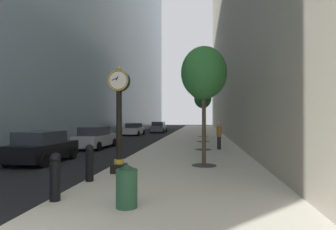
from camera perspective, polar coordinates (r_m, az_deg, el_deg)
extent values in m
plane|color=black|center=(31.21, -0.61, -4.69)|extent=(110.00, 110.00, 0.00)
cube|color=beige|center=(33.94, 5.68, -4.22)|extent=(6.70, 80.00, 0.14)
cube|color=black|center=(11.49, -9.78, -10.47)|extent=(0.55, 0.55, 0.35)
cylinder|color=gold|center=(11.45, -9.78, -9.16)|extent=(0.39, 0.38, 0.18)
cylinder|color=black|center=(11.32, -9.77, -2.05)|extent=(0.22, 0.22, 2.66)
cylinder|color=black|center=(11.41, -9.76, 6.77)|extent=(0.84, 0.28, 0.84)
torus|color=gold|center=(11.26, -9.98, 6.86)|extent=(0.82, 0.05, 0.82)
cylinder|color=white|center=(11.26, -9.97, 6.86)|extent=(0.69, 0.01, 0.69)
cylinder|color=white|center=(11.55, -9.54, 6.68)|extent=(0.69, 0.01, 0.69)
sphere|color=gold|center=(11.48, -9.75, 9.20)|extent=(0.16, 0.16, 0.16)
cube|color=black|center=(11.27, -10.15, 7.25)|extent=(0.09, 0.01, 0.17)
cube|color=black|center=(11.30, -10.58, 7.08)|extent=(0.25, 0.01, 0.12)
cylinder|color=black|center=(8.16, -21.65, -12.16)|extent=(0.27, 0.27, 1.03)
sphere|color=black|center=(8.06, -21.64, -8.04)|extent=(0.29, 0.29, 0.29)
cylinder|color=black|center=(10.19, -15.42, -9.80)|extent=(0.27, 0.27, 1.03)
sphere|color=black|center=(10.11, -15.42, -6.49)|extent=(0.29, 0.29, 0.29)
cylinder|color=#333335|center=(13.09, 7.21, -9.96)|extent=(1.10, 1.10, 0.02)
cylinder|color=#4C3D2D|center=(12.92, 7.20, -2.53)|extent=(0.18, 0.18, 3.41)
ellipsoid|color=#2D7033|center=(13.06, 7.19, 8.39)|extent=(2.06, 2.06, 2.37)
cylinder|color=#333335|center=(19.33, 7.08, -6.87)|extent=(1.10, 1.10, 0.02)
cylinder|color=brown|center=(19.21, 7.07, -1.27)|extent=(0.18, 0.18, 3.79)
ellipsoid|color=#387F3D|center=(19.37, 7.06, 6.95)|extent=(2.33, 2.33, 2.68)
cylinder|color=#333335|center=(25.60, 7.01, -5.28)|extent=(1.10, 1.10, 0.02)
cylinder|color=brown|center=(25.50, 7.00, -0.55)|extent=(0.18, 0.18, 4.24)
ellipsoid|color=#2D7033|center=(25.70, 7.00, 6.58)|extent=(2.86, 2.86, 3.29)
cylinder|color=#333335|center=(31.88, 6.97, -4.32)|extent=(1.10, 1.10, 0.02)
cylinder|color=#4C3D2D|center=(31.81, 6.97, -1.16)|extent=(0.18, 0.18, 3.54)
ellipsoid|color=#23602D|center=(31.87, 6.96, 3.30)|extent=(1.89, 1.89, 2.17)
cylinder|color=#234C33|center=(7.16, -8.27, -14.31)|extent=(0.52, 0.52, 0.92)
cone|color=#183523|center=(7.06, -8.26, -10.29)|extent=(0.53, 0.53, 0.16)
cylinder|color=#23232D|center=(19.62, 10.17, -5.54)|extent=(0.36, 0.36, 0.85)
cylinder|color=#B77A33|center=(19.57, 10.17, -3.29)|extent=(0.47, 0.47, 0.69)
sphere|color=beige|center=(19.55, 10.17, -1.90)|extent=(0.26, 0.26, 0.26)
cube|color=slate|center=(42.77, -1.86, -2.71)|extent=(1.95, 4.26, 0.79)
cube|color=#282D38|center=(42.54, -1.91, -1.78)|extent=(1.69, 2.40, 0.64)
cylinder|color=black|center=(44.36, -2.75, -3.01)|extent=(0.23, 0.64, 0.64)
cylinder|color=black|center=(44.06, -0.34, -3.02)|extent=(0.23, 0.64, 0.64)
cylinder|color=black|center=(41.54, -3.48, -3.18)|extent=(0.23, 0.64, 0.64)
cylinder|color=black|center=(41.21, -0.91, -3.20)|extent=(0.23, 0.64, 0.64)
cube|color=#B7BABF|center=(21.86, -14.25, -4.90)|extent=(1.88, 4.61, 0.77)
cube|color=#282D38|center=(21.60, -14.49, -3.14)|extent=(1.60, 2.60, 0.63)
cylinder|color=black|center=(23.63, -14.70, -5.26)|extent=(0.24, 0.65, 0.64)
cylinder|color=black|center=(23.01, -10.76, -5.40)|extent=(0.24, 0.65, 0.64)
cylinder|color=black|center=(20.84, -18.12, -5.91)|extent=(0.24, 0.65, 0.64)
cylinder|color=black|center=(20.13, -13.73, -6.11)|extent=(0.24, 0.65, 0.64)
cube|color=silver|center=(36.64, -6.78, -3.12)|extent=(1.90, 4.19, 0.75)
cube|color=#282D38|center=(36.42, -6.86, -2.10)|extent=(1.64, 2.36, 0.61)
cylinder|color=black|center=(38.25, -7.55, -3.42)|extent=(0.23, 0.64, 0.64)
cylinder|color=black|center=(37.81, -4.91, -3.45)|extent=(0.23, 0.64, 0.64)
cylinder|color=black|center=(35.55, -8.78, -3.64)|extent=(0.23, 0.64, 0.64)
cylinder|color=black|center=(35.07, -5.94, -3.69)|extent=(0.23, 0.64, 0.64)
cube|color=black|center=(15.97, -23.76, -6.55)|extent=(1.97, 4.17, 0.77)
cube|color=#282D38|center=(15.74, -24.16, -4.15)|extent=(1.70, 2.35, 0.63)
cylinder|color=black|center=(17.68, -23.92, -6.88)|extent=(0.24, 0.65, 0.64)
cylinder|color=black|center=(16.76, -18.47, -7.25)|extent=(0.24, 0.65, 0.64)
cylinder|color=black|center=(15.39, -29.54, -7.83)|extent=(0.24, 0.65, 0.64)
cylinder|color=black|center=(14.34, -23.58, -8.41)|extent=(0.24, 0.65, 0.64)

